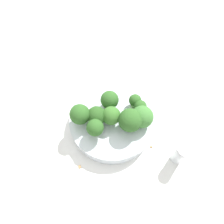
# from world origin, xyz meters

# --- Properties ---
(ground_plane) EXTENTS (3.00, 3.00, 0.00)m
(ground_plane) POSITION_xyz_m (0.00, 0.00, 0.00)
(ground_plane) COLOR white
(bowl) EXTENTS (0.23, 0.23, 0.04)m
(bowl) POSITION_xyz_m (0.00, 0.00, 0.02)
(bowl) COLOR silver
(bowl) RESTS_ON ground_plane
(broccoli_floret_0) EXTENTS (0.05, 0.05, 0.07)m
(broccoli_floret_0) POSITION_xyz_m (0.03, -0.08, 0.08)
(broccoli_floret_0) COLOR #8EB770
(broccoli_floret_0) RESTS_ON bowl
(broccoli_floret_1) EXTENTS (0.05, 0.05, 0.06)m
(broccoli_floret_1) POSITION_xyz_m (0.01, 0.00, 0.07)
(broccoli_floret_1) COLOR #8EB770
(broccoli_floret_1) RESTS_ON bowl
(broccoli_floret_2) EXTENTS (0.05, 0.05, 0.06)m
(broccoli_floret_2) POSITION_xyz_m (-0.03, -0.01, 0.07)
(broccoli_floret_2) COLOR #84AD66
(broccoli_floret_2) RESTS_ON bowl
(broccoli_floret_3) EXTENTS (0.04, 0.04, 0.06)m
(broccoli_floret_3) POSITION_xyz_m (0.05, -0.03, 0.08)
(broccoli_floret_3) COLOR #7A9E5B
(broccoli_floret_3) RESTS_ON bowl
(broccoli_floret_4) EXTENTS (0.03, 0.03, 0.04)m
(broccoli_floret_4) POSITION_xyz_m (-0.05, 0.05, 0.06)
(broccoli_floret_4) COLOR #8EB770
(broccoli_floret_4) RESTS_ON bowl
(broccoli_floret_5) EXTENTS (0.06, 0.06, 0.06)m
(broccoli_floret_5) POSITION_xyz_m (-0.01, 0.08, 0.07)
(broccoli_floret_5) COLOR #8EB770
(broccoli_floret_5) RESTS_ON bowl
(broccoli_floret_6) EXTENTS (0.06, 0.06, 0.07)m
(broccoli_floret_6) POSITION_xyz_m (0.02, 0.05, 0.08)
(broccoli_floret_6) COLOR #84AD66
(broccoli_floret_6) RESTS_ON bowl
(broccoli_floret_7) EXTENTS (0.05, 0.05, 0.06)m
(broccoli_floret_7) POSITION_xyz_m (0.02, -0.04, 0.07)
(broccoli_floret_7) COLOR #8EB770
(broccoli_floret_7) RESTS_ON bowl
(broccoli_floret_8) EXTENTS (0.03, 0.03, 0.04)m
(broccoli_floret_8) POSITION_xyz_m (-0.04, 0.07, 0.06)
(broccoli_floret_8) COLOR #84AD66
(broccoli_floret_8) RESTS_ON bowl
(pepper_shaker) EXTENTS (0.03, 0.03, 0.08)m
(pepper_shaker) POSITION_xyz_m (0.06, 0.18, 0.04)
(pepper_shaker) COLOR silver
(pepper_shaker) RESTS_ON ground_plane
(almond_crumb_0) EXTENTS (0.01, 0.01, 0.01)m
(almond_crumb_0) POSITION_xyz_m (0.13, -0.05, 0.00)
(almond_crumb_0) COLOR #AD7F4C
(almond_crumb_0) RESTS_ON ground_plane
(almond_crumb_1) EXTENTS (0.00, 0.01, 0.01)m
(almond_crumb_1) POSITION_xyz_m (0.04, 0.12, 0.00)
(almond_crumb_1) COLOR olive
(almond_crumb_1) RESTS_ON ground_plane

